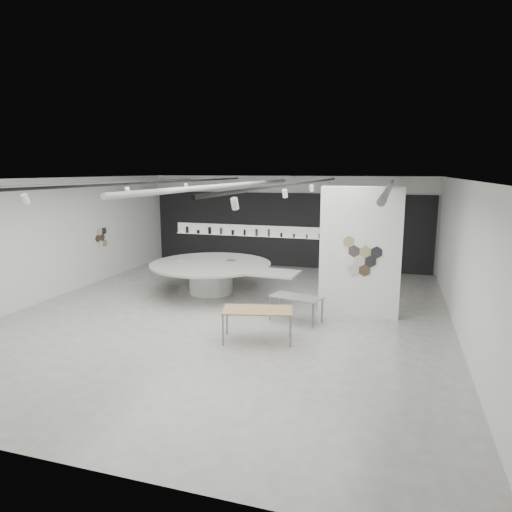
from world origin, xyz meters
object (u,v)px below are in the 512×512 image
(sample_table_stone, at_px, (296,299))
(kitchen_counter, at_px, (359,260))
(partition_column, at_px, (360,252))
(sample_table_wood, at_px, (258,312))
(display_island, at_px, (213,274))

(sample_table_stone, distance_m, kitchen_counter, 6.67)
(partition_column, distance_m, sample_table_wood, 3.60)
(display_island, relative_size, sample_table_wood, 2.90)
(kitchen_counter, bearing_deg, display_island, -140.79)
(sample_table_wood, bearing_deg, partition_column, 51.61)
(sample_table_wood, bearing_deg, kitchen_counter, 78.37)
(display_island, height_order, sample_table_wood, display_island)
(partition_column, height_order, kitchen_counter, partition_column)
(sample_table_stone, bearing_deg, kitchen_counter, 80.37)
(sample_table_stone, relative_size, kitchen_counter, 0.78)
(display_island, distance_m, sample_table_wood, 4.55)
(kitchen_counter, bearing_deg, sample_table_wood, -108.58)
(sample_table_stone, bearing_deg, display_island, 148.01)
(display_island, distance_m, sample_table_stone, 3.83)
(display_island, distance_m, kitchen_counter, 6.30)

